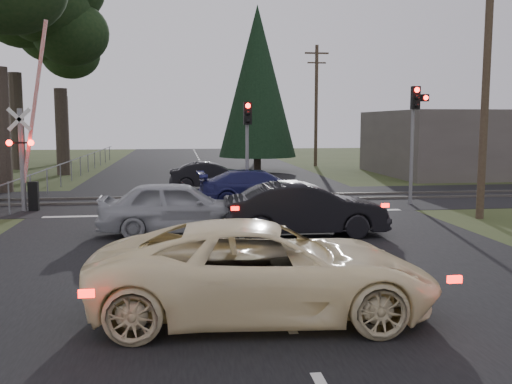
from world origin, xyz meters
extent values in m
plane|color=#2F3A1A|center=(0.00, 0.00, 0.00)|extent=(120.00, 120.00, 0.00)
cube|color=black|center=(0.00, 10.00, 0.01)|extent=(14.00, 100.00, 0.01)
cube|color=black|center=(0.00, 12.00, 0.01)|extent=(120.00, 8.00, 0.01)
cube|color=silver|center=(0.00, 8.20, 0.01)|extent=(13.00, 0.35, 0.00)
cube|color=#59544C|center=(0.00, 11.20, 0.05)|extent=(120.00, 0.12, 0.10)
cube|color=#59544C|center=(0.00, 12.80, 0.05)|extent=(120.00, 0.12, 0.10)
cylinder|color=slate|center=(-7.50, 9.80, 1.90)|extent=(0.18, 0.18, 3.80)
cube|color=white|center=(-7.50, 9.70, 3.40)|extent=(0.88, 0.03, 0.88)
cube|color=white|center=(-7.50, 9.70, 3.40)|extent=(0.88, 0.03, 0.88)
cube|color=black|center=(-7.50, 9.72, 2.55)|extent=(0.90, 0.06, 0.06)
sphere|color=#FF0C07|center=(-7.88, 9.65, 2.55)|extent=(0.22, 0.22, 0.22)
sphere|color=#FF0C07|center=(-7.12, 9.65, 2.55)|extent=(0.22, 0.22, 0.22)
cube|color=black|center=(-7.15, 9.80, 0.55)|extent=(0.35, 0.25, 1.10)
cube|color=red|center=(-6.95, 9.80, 4.00)|extent=(1.16, 0.10, 5.93)
cylinder|color=slate|center=(7.50, 9.60, 1.90)|extent=(0.14, 0.14, 3.80)
cube|color=black|center=(7.50, 9.42, 4.25)|extent=(0.32, 0.24, 0.90)
sphere|color=#FF0C07|center=(7.50, 9.29, 4.55)|extent=(0.20, 0.20, 0.20)
sphere|color=black|center=(7.50, 9.29, 4.25)|extent=(0.18, 0.18, 0.18)
sphere|color=black|center=(7.50, 9.29, 3.95)|extent=(0.18, 0.18, 0.18)
cube|color=black|center=(7.88, 9.42, 4.25)|extent=(0.28, 0.22, 0.28)
sphere|color=#FF0C07|center=(7.88, 9.30, 4.25)|extent=(0.18, 0.18, 0.18)
cylinder|color=slate|center=(1.00, 10.80, 1.60)|extent=(0.14, 0.14, 3.20)
cube|color=black|center=(1.00, 10.62, 3.65)|extent=(0.32, 0.24, 0.90)
sphere|color=#FF0C07|center=(1.00, 10.49, 3.95)|extent=(0.20, 0.20, 0.20)
sphere|color=black|center=(1.00, 10.49, 3.65)|extent=(0.18, 0.18, 0.18)
sphere|color=black|center=(1.00, 10.49, 3.35)|extent=(0.18, 0.18, 0.18)
cylinder|color=#4C3D2D|center=(8.50, 6.00, 4.50)|extent=(0.26, 0.26, 9.00)
cylinder|color=#4C3D2D|center=(8.50, 30.00, 4.50)|extent=(0.26, 0.26, 9.00)
cube|color=#4C3D2D|center=(8.50, 30.00, 8.40)|extent=(1.80, 0.12, 0.12)
cube|color=#4C3D2D|center=(8.50, 30.00, 7.70)|extent=(1.40, 0.10, 0.10)
cylinder|color=#4C3D2D|center=(8.50, 55.00, 4.50)|extent=(0.26, 0.26, 9.00)
cube|color=#4C3D2D|center=(8.50, 55.00, 8.40)|extent=(1.80, 0.12, 0.12)
cube|color=#4C3D2D|center=(8.50, 55.00, 7.70)|extent=(1.40, 0.10, 0.10)
cylinder|color=#473D33|center=(-10.00, 16.00, 2.93)|extent=(0.83, 0.83, 5.85)
cylinder|color=#473D33|center=(-9.00, 25.00, 2.70)|extent=(0.80, 0.80, 5.40)
ellipsoid|color=black|center=(-9.00, 25.00, 9.60)|extent=(6.00, 6.00, 7.20)
cylinder|color=#473D33|center=(-13.00, 30.00, 3.38)|extent=(0.89, 0.89, 6.75)
cylinder|color=#473D33|center=(-11.00, 36.00, 2.70)|extent=(0.80, 0.80, 5.40)
ellipsoid|color=black|center=(-11.00, 36.00, 9.60)|extent=(6.00, 6.00, 7.20)
cylinder|color=#473D33|center=(3.50, 26.00, 1.00)|extent=(0.50, 0.50, 2.00)
cone|color=black|center=(3.50, 26.00, 6.00)|extent=(5.20, 5.20, 10.00)
cube|color=#59514C|center=(18.00, 22.00, 2.00)|extent=(14.00, 10.00, 4.00)
imported|color=#FFECB6|center=(-0.34, -2.87, 0.81)|extent=(5.98, 3.08, 1.61)
imported|color=black|center=(1.87, 3.86, 0.77)|extent=(4.69, 1.66, 1.54)
imported|color=#9EA1A6|center=(-1.79, 4.63, 0.79)|extent=(4.66, 1.90, 1.58)
imported|color=navy|center=(1.38, 10.08, 0.71)|extent=(4.94, 2.16, 1.41)
imported|color=black|center=(-0.20, 15.99, 0.67)|extent=(4.07, 1.45, 1.34)
camera|label=1|loc=(-1.73, -12.19, 3.28)|focal=40.00mm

